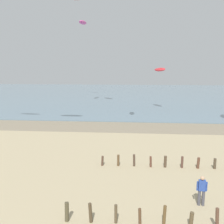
% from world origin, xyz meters
% --- Properties ---
extents(wet_sand_strip, '(120.00, 5.70, 0.01)m').
position_xyz_m(wet_sand_strip, '(0.00, 24.25, 0.00)').
color(wet_sand_strip, gray).
rests_on(wet_sand_strip, ground).
extents(sea, '(160.00, 70.00, 0.10)m').
position_xyz_m(sea, '(0.00, 62.10, 0.05)').
color(sea, slate).
rests_on(sea, ground).
extents(person_mid_beach, '(0.57, 0.25, 1.71)m').
position_xyz_m(person_mid_beach, '(6.09, 6.48, 0.92)').
color(person_mid_beach, '#4C4C56').
rests_on(person_mid_beach, ground).
extents(kite_aloft_1, '(2.34, 3.24, 0.87)m').
position_xyz_m(kite_aloft_1, '(6.81, 36.97, 7.04)').
color(kite_aloft_1, red).
extents(kite_aloft_8, '(1.43, 3.39, 0.69)m').
position_xyz_m(kite_aloft_8, '(-7.07, 41.28, 15.53)').
color(kite_aloft_8, '#E54C99').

